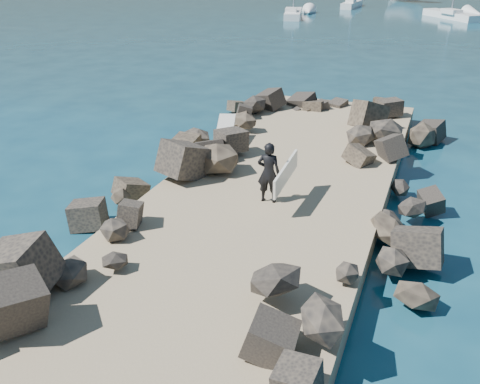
{
  "coord_description": "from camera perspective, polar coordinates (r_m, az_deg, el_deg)",
  "views": [
    {
      "loc": [
        3.93,
        -11.3,
        6.58
      ],
      "look_at": [
        0.0,
        -1.0,
        1.5
      ],
      "focal_mm": 40.0,
      "sensor_mm": 36.0,
      "label": 1
    }
  ],
  "objects": [
    {
      "name": "sailboat_b",
      "position": [
        67.97,
        11.82,
        19.0
      ],
      "size": [
        1.6,
        5.86,
        7.13
      ],
      "color": "white",
      "rests_on": "ground"
    },
    {
      "name": "sailboat_c",
      "position": [
        59.88,
        21.58,
        17.15
      ],
      "size": [
        5.68,
        6.56,
        8.61
      ],
      "color": "white",
      "rests_on": "ground"
    },
    {
      "name": "ground",
      "position": [
        13.66,
        1.5,
        -4.08
      ],
      "size": [
        800.0,
        800.0,
        0.0
      ],
      "primitive_type": "plane",
      "color": "#0F384C",
      "rests_on": "ground"
    },
    {
      "name": "jetty",
      "position": [
        11.89,
        -1.73,
        -7.15
      ],
      "size": [
        6.0,
        26.0,
        0.6
      ],
      "primitive_type": "cube",
      "color": "#8C7759",
      "rests_on": "ground"
    },
    {
      "name": "surfboard_resting",
      "position": [
        17.41,
        -1.62,
        6.16
      ],
      "size": [
        1.15,
        2.24,
        0.07
      ],
      "primitive_type": "cube",
      "rotation": [
        0.0,
        0.0,
        0.3
      ],
      "color": "beige",
      "rests_on": "riprap_left"
    },
    {
      "name": "sailboat_a",
      "position": [
        57.49,
        5.66,
        18.41
      ],
      "size": [
        3.09,
        7.14,
        8.42
      ],
      "color": "white",
      "rests_on": "ground"
    },
    {
      "name": "riprap_left",
      "position": [
        13.41,
        -12.45,
        -2.87
      ],
      "size": [
        2.6,
        22.0,
        1.0
      ],
      "primitive_type": "cube",
      "color": "black",
      "rests_on": "ground"
    },
    {
      "name": "surfer_with_board",
      "position": [
        13.47,
        3.33,
        2.07
      ],
      "size": [
        0.79,
        1.97,
        1.59
      ],
      "color": "black",
      "rests_on": "jetty"
    },
    {
      "name": "riprap_right",
      "position": [
        11.58,
        12.74,
        -7.63
      ],
      "size": [
        2.6,
        22.0,
        1.0
      ],
      "primitive_type": "cube",
      "color": "black",
      "rests_on": "ground"
    }
  ]
}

